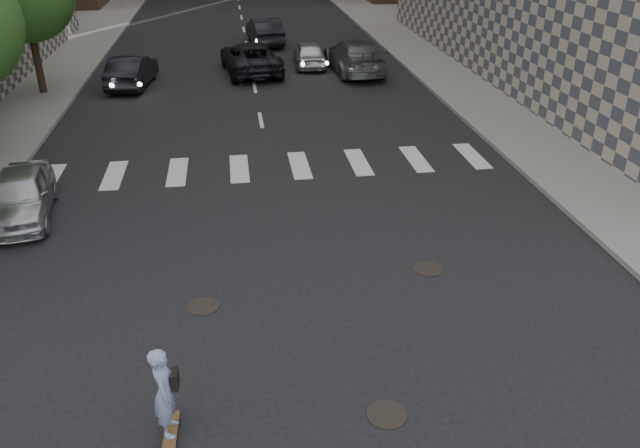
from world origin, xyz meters
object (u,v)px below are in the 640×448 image
at_px(traffic_car_b, 354,56).
at_px(traffic_car_d, 309,53).
at_px(silver_sedan, 21,195).
at_px(traffic_car_c, 251,58).
at_px(traffic_car_a, 132,71).
at_px(traffic_car_e, 265,31).
at_px(skateboarder, 165,392).

distance_m(traffic_car_b, traffic_car_d, 2.67).
distance_m(silver_sedan, traffic_car_c, 17.01).
relative_size(traffic_car_b, traffic_car_d, 1.44).
height_order(traffic_car_a, traffic_car_e, traffic_car_e).
height_order(skateboarder, silver_sedan, skateboarder).
xyz_separation_m(skateboarder, traffic_car_e, (3.58, 31.30, -0.13)).
relative_size(traffic_car_c, traffic_car_d, 1.41).
xyz_separation_m(skateboarder, traffic_car_b, (7.64, 23.61, -0.09)).
xyz_separation_m(silver_sedan, traffic_car_a, (1.32, 13.70, 0.06)).
bearing_deg(skateboarder, traffic_car_b, 73.66).
bearing_deg(traffic_car_b, traffic_car_d, -40.52).
relative_size(skateboarder, traffic_car_e, 0.37).
bearing_deg(traffic_car_d, traffic_car_c, 20.17).
height_order(skateboarder, traffic_car_d, skateboarder).
bearing_deg(traffic_car_d, traffic_car_e, -69.71).
bearing_deg(traffic_car_d, skateboarder, 80.12).
distance_m(skateboarder, traffic_car_a, 22.65).
xyz_separation_m(traffic_car_b, traffic_car_c, (-5.24, 0.62, -0.05)).
bearing_deg(traffic_car_e, skateboarder, 77.47).
bearing_deg(silver_sedan, skateboarder, -69.85).
distance_m(traffic_car_a, traffic_car_b, 10.95).
bearing_deg(traffic_car_d, silver_sedan, 61.03).
bearing_deg(traffic_car_c, traffic_car_b, 166.21).
distance_m(silver_sedan, traffic_car_e, 24.00).
bearing_deg(traffic_car_b, traffic_car_a, 3.19).
bearing_deg(skateboarder, silver_sedan, 119.24).
distance_m(traffic_car_b, traffic_car_c, 5.28).
distance_m(silver_sedan, traffic_car_a, 13.76).
distance_m(silver_sedan, traffic_car_d, 19.35).
relative_size(silver_sedan, traffic_car_d, 0.99).
bearing_deg(silver_sedan, traffic_car_b, 43.16).
distance_m(traffic_car_c, traffic_car_d, 3.28).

